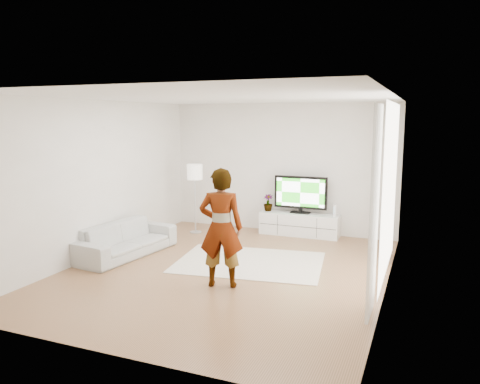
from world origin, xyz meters
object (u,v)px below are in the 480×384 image
at_px(rug, 249,262).
at_px(sofa, 126,239).
at_px(player, 221,228).
at_px(floor_lamp, 195,175).
at_px(television, 301,193).
at_px(media_console, 300,224).

bearing_deg(rug, sofa, -169.63).
bearing_deg(player, floor_lamp, -73.03).
bearing_deg(sofa, floor_lamp, -4.02).
relative_size(sofa, floor_lamp, 1.35).
relative_size(player, sofa, 0.87).
relative_size(rug, player, 1.40).
distance_m(rug, floor_lamp, 2.76).
xyz_separation_m(television, rug, (-0.30, -2.25, -0.90)).
bearing_deg(television, sofa, -133.87).
bearing_deg(floor_lamp, sofa, -100.92).
distance_m(player, sofa, 2.49).
relative_size(television, floor_lamp, 0.76).
bearing_deg(sofa, television, -36.97).
xyz_separation_m(media_console, television, (-0.00, 0.03, 0.67)).
relative_size(media_console, player, 0.96).
height_order(player, sofa, player).
distance_m(media_console, rug, 2.26).
height_order(rug, sofa, sofa).
relative_size(media_console, television, 1.49).
xyz_separation_m(rug, floor_lamp, (-1.87, 1.59, 1.26)).
height_order(television, floor_lamp, floor_lamp).
height_order(media_console, sofa, sofa).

